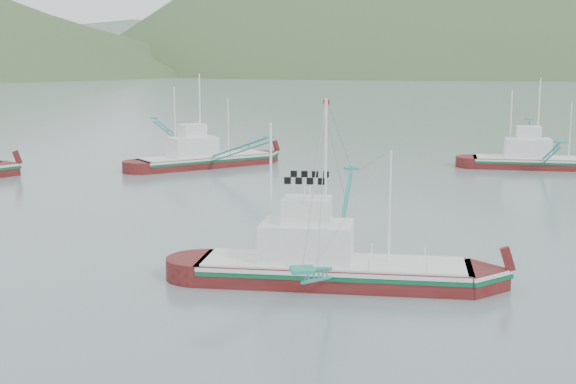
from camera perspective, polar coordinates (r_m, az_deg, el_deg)
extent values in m
plane|color=slate|center=(39.88, 1.11, -6.01)|extent=(1200.00, 1200.00, 0.00)
cube|color=#4D0D0C|center=(38.68, 3.26, -6.27)|extent=(13.45, 6.86, 1.73)
cube|color=silver|center=(38.48, 3.27, -5.22)|extent=(13.22, 6.85, 0.19)
cube|color=#0B5330|center=(38.53, 3.27, -5.53)|extent=(13.22, 6.87, 0.19)
cube|color=silver|center=(38.43, 3.28, -4.97)|extent=(12.77, 6.52, 0.10)
cube|color=silver|center=(38.34, 1.35, -3.59)|extent=(4.92, 3.84, 1.91)
cube|color=silver|center=(38.01, 1.36, -1.30)|extent=(2.68, 2.45, 1.21)
cylinder|color=white|center=(37.67, 2.68, 0.73)|extent=(0.14, 0.14, 7.80)
cylinder|color=white|center=(38.11, -1.22, -0.04)|extent=(0.12, 0.12, 6.63)
cylinder|color=white|center=(37.70, 7.25, -1.13)|extent=(0.10, 0.10, 5.46)
cube|color=#4D0D0C|center=(80.12, 17.51, 1.72)|extent=(13.01, 7.04, 1.68)
cube|color=silver|center=(80.02, 17.54, 2.23)|extent=(12.79, 7.03, 0.18)
cube|color=#0B5330|center=(80.05, 17.53, 2.08)|extent=(12.79, 7.05, 0.18)
cube|color=silver|center=(80.00, 17.55, 2.34)|extent=(12.36, 6.69, 0.10)
cube|color=silver|center=(79.75, 16.68, 3.00)|extent=(4.81, 3.84, 1.85)
cube|color=silver|center=(79.60, 16.74, 4.08)|extent=(2.64, 2.42, 1.17)
cylinder|color=white|center=(79.58, 17.39, 5.02)|extent=(0.13, 0.13, 7.55)
cylinder|color=white|center=(79.36, 15.56, 4.69)|extent=(0.12, 0.12, 6.42)
cylinder|color=white|center=(80.08, 19.43, 4.12)|extent=(0.10, 0.10, 5.28)
cube|color=#4D0D0C|center=(77.99, -5.93, 1.92)|extent=(13.36, 8.82, 1.75)
cube|color=silver|center=(77.89, -5.94, 2.46)|extent=(13.16, 8.77, 0.19)
cube|color=#0B5330|center=(77.92, -5.94, 2.30)|extent=(13.17, 8.79, 0.19)
cube|color=silver|center=(77.86, -5.94, 2.59)|extent=(12.70, 8.38, 0.11)
cube|color=silver|center=(77.17, -6.83, 3.20)|extent=(5.16, 4.42, 1.93)
cube|color=silver|center=(77.01, -6.85, 4.36)|extent=(2.89, 2.72, 1.23)
cylinder|color=white|center=(77.27, -6.29, 5.43)|extent=(0.14, 0.14, 7.88)
cylinder|color=white|center=(76.18, -8.05, 4.89)|extent=(0.12, 0.12, 6.70)
cylinder|color=white|center=(78.79, -4.27, 4.69)|extent=(0.11, 0.11, 5.52)
ellipsoid|color=slate|center=(599.10, -4.00, 8.84)|extent=(960.00, 400.00, 240.00)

